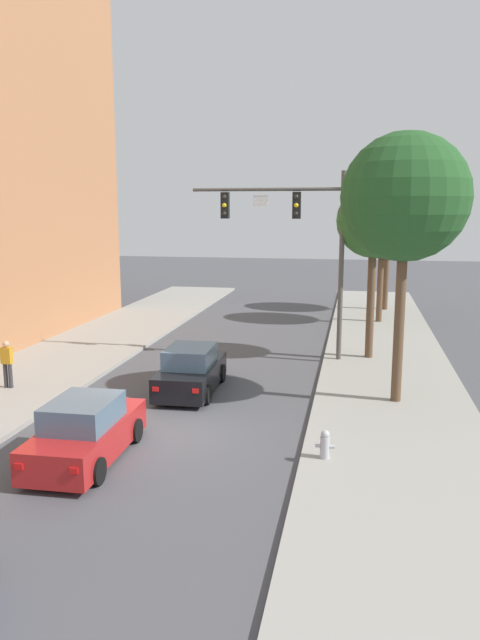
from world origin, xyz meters
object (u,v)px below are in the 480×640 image
Objects in this scene: traffic_signal_mast at (299,231)px; pedestrian_sidewalk_left_walker at (7,362)px; fire_hydrant at (325,444)px; street_tree_second at (374,222)px; street_tree_third at (383,224)px; car_lead_black at (191,371)px; street_tree_nearest at (405,198)px; street_tree_farthest at (388,221)px; car_following_red at (86,432)px.

traffic_signal_mast reaches higher than pedestrian_sidewalk_left_walker.
fire_hydrant is (1.71, -10.15, -4.81)m from traffic_signal_mast.
street_tree_third is at bearing 85.45° from street_tree_second.
car_lead_black is 7.08m from fire_hydrant.
street_tree_third reaches higher than car_lead_black.
fire_hydrant is 0.09× the size of street_tree_nearest.
street_tree_nearest is 1.18× the size of street_tree_second.
street_tree_farthest is (0.38, 18.16, -1.06)m from street_tree_nearest.
pedestrian_sidewalk_left_walker is 0.20× the size of street_tree_nearest.
street_tree_third is (1.88, 19.02, 4.88)m from fire_hydrant.
street_tree_second is at bearing -94.55° from street_tree_third.
street_tree_nearest is 1.17× the size of street_tree_third.
street_tree_farthest is (0.48, 4.15, 0.06)m from street_tree_third.
traffic_signal_mast is 1.05× the size of street_tree_farthest.
street_tree_farthest is at bearing 55.22° from pedestrian_sidewalk_left_walker.
car_following_red is 25.86m from street_tree_farthest.
car_following_red is (-4.17, -11.04, -4.60)m from traffic_signal_mast.
street_tree_farthest is at bearing 68.19° from car_lead_black.
street_tree_third is (12.87, 15.08, 4.33)m from pedestrian_sidewalk_left_walker.
street_tree_second is 8.32m from street_tree_third.
street_tree_second is at bearing 97.60° from street_tree_nearest.
street_tree_farthest reaches higher than street_tree_second.
car_following_red is 5.93× the size of fire_hydrant.
fire_hydrant is at bearing 8.60° from car_following_red.
street_tree_second is (7.09, 11.62, 4.95)m from car_following_red.
street_tree_farthest reaches higher than fire_hydrant.
fire_hydrant is at bearing -19.73° from pedestrian_sidewalk_left_walker.
street_tree_nearest reaches higher than traffic_signal_mast.
street_tree_nearest is (7.86, 5.90, 5.79)m from car_following_red.
street_tree_farthest reaches higher than street_tree_third.
pedestrian_sidewalk_left_walker is at bearing -168.75° from car_lead_black.
traffic_signal_mast is 1.75× the size of car_lead_black.
pedestrian_sidewalk_left_walker reaches higher than fire_hydrant.
car_lead_black is 16.09m from street_tree_third.
street_tree_farthest reaches higher than car_following_red.
street_tree_nearest is (12.97, 1.07, 5.45)m from pedestrian_sidewalk_left_walker.
fire_hydrant is at bearing -96.48° from street_tree_second.
street_tree_farthest is at bearing 83.35° from street_tree_third.
traffic_signal_mast is 9.56m from street_tree_third.
car_lead_black is 0.51× the size of street_tree_nearest.
street_tree_third is at bearing 84.36° from fire_hydrant.
street_tree_second is (12.21, 6.79, 4.61)m from pedestrian_sidewalk_left_walker.
fire_hydrant is 0.10× the size of street_tree_third.
car_following_red is 14.48m from street_tree_second.
car_lead_black is 19.96m from street_tree_farthest.
street_tree_nearest is at bearing -91.19° from street_tree_farthest.
traffic_signal_mast is 11.95m from pedestrian_sidewalk_left_walker.
car_following_red is at bearing -121.41° from street_tree_second.
traffic_signal_mast reaches higher than fire_hydrant.
car_lead_black is 0.60× the size of street_tree_third.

